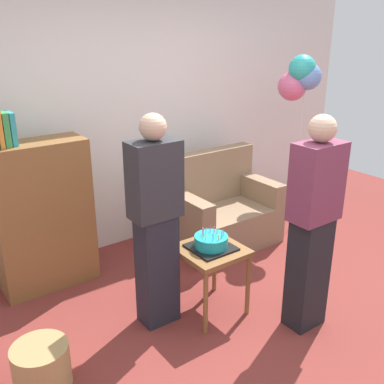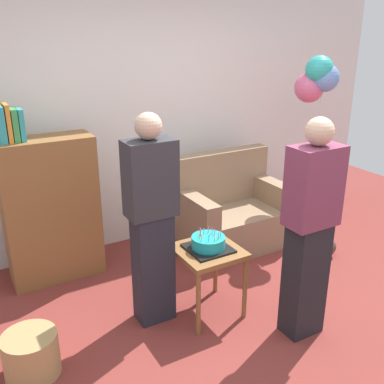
{
  "view_description": "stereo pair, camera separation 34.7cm",
  "coord_description": "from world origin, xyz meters",
  "views": [
    {
      "loc": [
        -2.12,
        -1.92,
        2.16
      ],
      "look_at": [
        -0.2,
        0.72,
        0.95
      ],
      "focal_mm": 41.54,
      "sensor_mm": 36.0,
      "label": 1
    },
    {
      "loc": [
        -1.83,
        -2.11,
        2.16
      ],
      "look_at": [
        -0.2,
        0.72,
        0.95
      ],
      "focal_mm": 41.54,
      "sensor_mm": 36.0,
      "label": 2
    }
  ],
  "objects": [
    {
      "name": "bookshelf",
      "position": [
        -1.11,
        1.64,
        0.67
      ],
      "size": [
        0.8,
        0.36,
        1.6
      ],
      "color": "brown",
      "rests_on": "ground_plane"
    },
    {
      "name": "balloon_bunch",
      "position": [
        1.51,
        1.2,
        1.68
      ],
      "size": [
        0.37,
        0.41,
        1.91
      ],
      "color": "silver",
      "rests_on": "ground_plane"
    },
    {
      "name": "couch",
      "position": [
        0.65,
        1.38,
        0.34
      ],
      "size": [
        1.1,
        0.7,
        0.96
      ],
      "color": "#8C7054",
      "rests_on": "ground_plane"
    },
    {
      "name": "side_table",
      "position": [
        -0.2,
        0.47,
        0.48
      ],
      "size": [
        0.48,
        0.48,
        0.56
      ],
      "color": "brown",
      "rests_on": "ground_plane"
    },
    {
      "name": "person_holding_cake",
      "position": [
        0.28,
        -0.09,
        0.83
      ],
      "size": [
        0.36,
        0.22,
        1.63
      ],
      "rotation": [
        0.0,
        0.0,
        3.22
      ],
      "color": "black",
      "rests_on": "ground_plane"
    },
    {
      "name": "person_blowing_candles",
      "position": [
        -0.61,
        0.61,
        0.83
      ],
      "size": [
        0.36,
        0.22,
        1.63
      ],
      "rotation": [
        0.0,
        0.0,
        0.05
      ],
      "color": "#23232D",
      "rests_on": "ground_plane"
    },
    {
      "name": "wall_back",
      "position": [
        0.0,
        2.05,
        1.35
      ],
      "size": [
        6.0,
        0.1,
        2.7
      ],
      "primitive_type": "cube",
      "color": "silver",
      "rests_on": "ground_plane"
    },
    {
      "name": "wicker_basket",
      "position": [
        -1.57,
        0.45,
        0.15
      ],
      "size": [
        0.36,
        0.36,
        0.3
      ],
      "primitive_type": "cylinder",
      "color": "#A88451",
      "rests_on": "ground_plane"
    },
    {
      "name": "handbag",
      "position": [
        1.27,
        0.64,
        0.1
      ],
      "size": [
        0.28,
        0.14,
        0.2
      ],
      "primitive_type": "ellipsoid",
      "color": "#473328",
      "rests_on": "ground_plane"
    },
    {
      "name": "birthday_cake",
      "position": [
        -0.2,
        0.47,
        0.61
      ],
      "size": [
        0.32,
        0.32,
        0.17
      ],
      "color": "black",
      "rests_on": "side_table"
    },
    {
      "name": "ground_plane",
      "position": [
        0.0,
        0.0,
        0.0
      ],
      "size": [
        8.0,
        8.0,
        0.0
      ],
      "primitive_type": "plane",
      "color": "maroon"
    }
  ]
}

